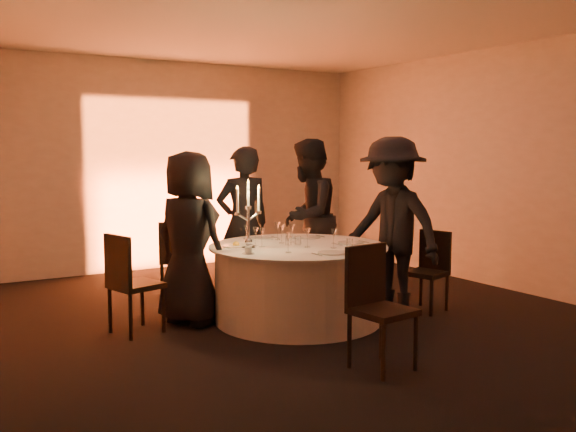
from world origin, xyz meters
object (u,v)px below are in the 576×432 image
chair_back_left (176,254)px  guest_left (189,238)px  chair_back_right (318,248)px  guest_back_right (308,217)px  guest_back_left (243,224)px  banquet_table (298,283)px  chair_right (430,266)px  chair_left (129,278)px  guest_right (392,225)px  chair_front (375,299)px  candelabra (248,225)px  coffee_cup (248,251)px

chair_back_left → guest_left: guest_left is taller
chair_back_right → guest_back_right: size_ratio=0.50×
guest_back_left → banquet_table: bearing=97.3°
chair_right → guest_back_right: 1.59m
guest_back_right → chair_left: bearing=-23.1°
chair_right → guest_left: (-2.43, 0.83, 0.38)m
guest_back_left → guest_right: bearing=134.2°
chair_front → candelabra: candelabra is taller
chair_front → chair_right: bearing=27.1°
chair_front → coffee_cup: (-0.46, 1.30, 0.25)m
chair_back_right → candelabra: 1.88m
chair_right → candelabra: 2.10m
guest_left → guest_back_left: size_ratio=0.97×
chair_left → coffee_cup: size_ratio=8.65×
chair_front → guest_left: size_ratio=0.57×
chair_left → chair_back_right: 2.66m
chair_back_left → guest_back_right: 1.62m
chair_left → guest_back_right: (2.38, 0.60, 0.39)m
banquet_table → chair_right: size_ratio=2.10×
banquet_table → candelabra: 0.83m
banquet_table → chair_back_right: 1.43m
guest_left → guest_right: bearing=-133.3°
chair_back_left → chair_right: (2.12, -2.00, -0.03)m
chair_left → chair_back_left: chair_left is taller
chair_right → chair_front: bearing=-71.2°
guest_back_left → guest_right: size_ratio=0.95×
guest_left → candelabra: guest_left is taller
banquet_table → coffee_cup: size_ratio=16.36×
chair_right → guest_back_left: bearing=-149.4°
guest_right → coffee_cup: guest_right is taller
chair_back_left → guest_back_left: guest_back_left is taller
candelabra → chair_left: bearing=161.7°
chair_back_right → coffee_cup: bearing=-1.0°
chair_back_right → guest_back_left: bearing=-40.4°
chair_left → chair_right: chair_left is taller
chair_front → guest_right: 1.84m
candelabra → guest_left: bearing=136.0°
chair_left → guest_right: guest_right is taller
chair_back_left → chair_front: bearing=119.2°
chair_right → chair_front: 2.02m
chair_back_right → chair_right: 1.51m
chair_front → guest_back_left: size_ratio=0.55×
chair_back_left → chair_front: size_ratio=0.92×
banquet_table → chair_left: bearing=166.5°
chair_right → guest_right: 0.63m
banquet_table → guest_right: 1.20m
chair_back_right → guest_back_right: 0.46m
guest_right → chair_left: bearing=-114.2°
chair_back_right → chair_right: size_ratio=1.09×
chair_right → guest_left: bearing=-124.4°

